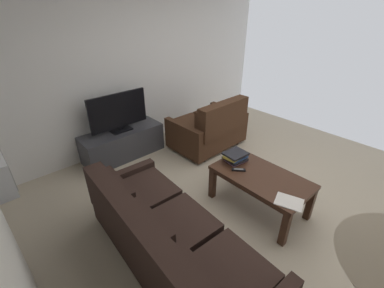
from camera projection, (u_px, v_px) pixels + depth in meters
ground_plane at (263, 201)px, 3.27m from camera, size 5.03×5.21×0.01m
wall_right at (145, 58)px, 4.21m from camera, size 0.12×5.21×2.86m
sofa_main at (167, 241)px, 2.28m from camera, size 2.07×0.90×0.81m
loveseat_near at (210, 128)px, 4.33m from camera, size 0.87×1.21×0.89m
coffee_table at (261, 180)px, 2.97m from camera, size 1.10×0.63×0.47m
tv_stand at (123, 143)px, 4.12m from camera, size 0.48×1.28×0.46m
flat_tv at (118, 112)px, 3.86m from camera, size 0.20×0.92×0.60m
book_stack at (235, 156)px, 3.18m from camera, size 0.27×0.31×0.13m
tv_remote at (239, 170)px, 3.02m from camera, size 0.15×0.14×0.02m
loose_magazine at (289, 202)px, 2.54m from camera, size 0.32×0.28×0.01m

